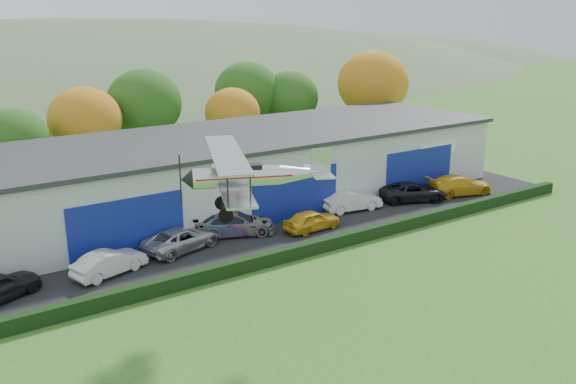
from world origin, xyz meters
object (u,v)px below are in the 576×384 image
car_2 (182,239)px  car_5 (352,201)px  car_3 (234,223)px  biplane (250,174)px  hangar (251,166)px  car_4 (312,220)px  car_7 (459,185)px  car_6 (413,191)px  car_1 (109,263)px

car_2 → car_5: (13.51, 0.17, 0.05)m
car_3 → biplane: size_ratio=0.69×
hangar → car_4: size_ratio=10.14×
car_7 → biplane: (-23.83, -8.03, 6.20)m
car_2 → car_6: bearing=-107.5°
car_4 → car_5: size_ratio=0.90×
car_2 → biplane: biplane is taller
hangar → car_7: bearing=-30.3°
car_5 → biplane: bearing=133.0°
car_3 → car_7: bearing=-74.4°
car_4 → biplane: bearing=128.1°
hangar → car_4: hangar is taller
car_1 → car_4: (13.50, -0.44, -0.01)m
car_7 → biplane: bearing=124.3°
car_4 → car_5: bearing=-72.3°
hangar → car_5: hangar is taller
car_3 → car_4: 5.20m
car_4 → car_2: bearing=77.2°
biplane → car_5: bearing=56.7°
car_3 → car_6: size_ratio=1.04×
hangar → car_6: (9.97, -7.44, -1.89)m
hangar → car_5: 8.28m
car_4 → car_3: bearing=63.5°
car_3 → car_1: bearing=122.4°
hangar → car_3: bearing=-128.8°
car_1 → biplane: bearing=-169.7°
car_4 → car_7: (14.56, 0.13, 0.09)m
car_1 → car_2: bearing=-93.1°
hangar → car_1: size_ratio=9.66×
car_3 → biplane: (-4.53, -10.03, 6.19)m
car_3 → car_7: (19.30, -2.00, -0.00)m
car_2 → car_3: (3.91, 0.53, 0.09)m
hangar → biplane: 19.46m
car_4 → car_7: car_7 is taller
car_3 → car_5: (9.60, -0.37, -0.04)m
hangar → car_3: hangar is taller
car_3 → car_7: 19.40m
hangar → car_2: hangar is taller
car_3 → car_4: (4.74, -2.13, -0.10)m
car_2 → car_6: car_6 is taller
car_1 → car_5: size_ratio=0.94×
biplane → car_4: bearing=62.8°
car_3 → car_5: bearing=-70.7°
car_7 → hangar: bearing=75.4°
car_5 → car_7: size_ratio=0.84×
hangar → car_7: (14.21, -8.32, -1.83)m
car_3 → car_4: size_ratio=1.34×
hangar → car_6: size_ratio=7.86×
car_1 → car_3: car_3 is taller
car_3 → car_5: size_ratio=1.20×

